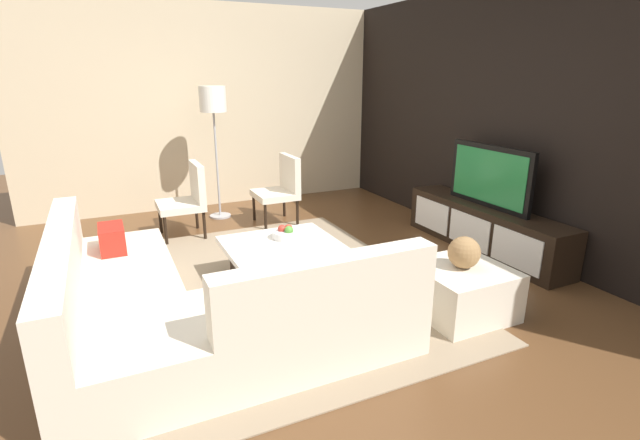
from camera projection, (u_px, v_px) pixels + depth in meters
The scene contains 14 objects.
ground_plane at pixel (279, 290), 4.20m from camera, with size 14.00×14.00×0.00m, color brown.
feature_wall_back at pixel (517, 120), 4.87m from camera, with size 6.40×0.12×2.80m, color black.
side_wall_left at pixel (211, 108), 6.62m from camera, with size 0.12×5.20×2.80m, color beige.
area_rug at pixel (275, 285), 4.28m from camera, with size 3.43×2.61×0.01m, color gray.
media_console at pixel (484, 228), 5.09m from camera, with size 2.09×0.43×0.50m.
television at pixel (490, 176), 4.92m from camera, with size 1.11×0.06×0.66m.
sectional_couch at pixel (185, 307), 3.31m from camera, with size 2.39×2.32×0.81m.
coffee_table at pixel (285, 264), 4.26m from camera, with size 1.02×1.02×0.38m.
accent_chair_near at pixel (188, 196), 5.49m from camera, with size 0.54×0.52×0.87m.
floor_lamp at pixel (213, 107), 5.92m from camera, with size 0.34×0.34×1.72m.
ottoman at pixel (460, 290), 3.74m from camera, with size 0.70×0.70×0.40m, color beige.
fruit_bowl at pixel (287, 233), 4.39m from camera, with size 0.28×0.28×0.13m.
accent_chair_far at pixel (282, 186), 5.99m from camera, with size 0.55×0.51×0.87m.
decorative_ball at pixel (464, 252), 3.64m from camera, with size 0.25×0.25×0.25m, color #997247.
Camera 1 is at (3.61, -1.28, 1.86)m, focal length 26.14 mm.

